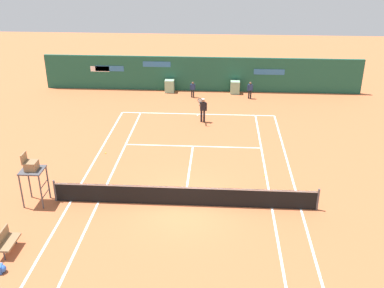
{
  "coord_description": "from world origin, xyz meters",
  "views": [
    {
      "loc": [
        1.48,
        -17.52,
        11.2
      ],
      "look_at": [
        0.04,
        4.98,
        0.8
      ],
      "focal_mm": 42.08,
      "sensor_mm": 36.0,
      "label": 1
    }
  ],
  "objects_px": {
    "ball_kid_left_post": "(250,89)",
    "tennis_ball_by_sideline": "(106,153)",
    "umpire_chair": "(32,170)",
    "player_on_baseline": "(203,108)",
    "player_bench": "(6,240)",
    "ball_kid_right_post": "(193,88)",
    "tennis_ball_mid_court": "(265,176)"
  },
  "relations": [
    {
      "from": "player_on_baseline",
      "to": "player_bench",
      "type": "bearing_deg",
      "value": 57.57
    },
    {
      "from": "player_on_baseline",
      "to": "tennis_ball_by_sideline",
      "type": "distance_m",
      "value": 7.46
    },
    {
      "from": "ball_kid_right_post",
      "to": "tennis_ball_by_sideline",
      "type": "xyz_separation_m",
      "value": [
        -4.33,
        -10.16,
        -0.68
      ]
    },
    {
      "from": "umpire_chair",
      "to": "tennis_ball_mid_court",
      "type": "xyz_separation_m",
      "value": [
        10.74,
        3.18,
        -1.69
      ]
    },
    {
      "from": "umpire_chair",
      "to": "ball_kid_left_post",
      "type": "height_order",
      "value": "umpire_chair"
    },
    {
      "from": "ball_kid_left_post",
      "to": "tennis_ball_mid_court",
      "type": "distance_m",
      "value": 12.33
    },
    {
      "from": "player_bench",
      "to": "ball_kid_left_post",
      "type": "xyz_separation_m",
      "value": [
        10.41,
        19.02,
        0.25
      ]
    },
    {
      "from": "player_bench",
      "to": "player_on_baseline",
      "type": "height_order",
      "value": "player_on_baseline"
    },
    {
      "from": "player_on_baseline",
      "to": "tennis_ball_by_sideline",
      "type": "xyz_separation_m",
      "value": [
        -5.31,
        -5.16,
        -0.95
      ]
    },
    {
      "from": "player_bench",
      "to": "tennis_ball_mid_court",
      "type": "relative_size",
      "value": 17.38
    },
    {
      "from": "player_bench",
      "to": "tennis_ball_by_sideline",
      "type": "relative_size",
      "value": 17.38
    },
    {
      "from": "tennis_ball_by_sideline",
      "to": "tennis_ball_mid_court",
      "type": "xyz_separation_m",
      "value": [
        8.81,
        -2.15,
        0.0
      ]
    },
    {
      "from": "umpire_chair",
      "to": "ball_kid_left_post",
      "type": "xyz_separation_m",
      "value": [
        10.6,
        15.49,
        -0.97
      ]
    },
    {
      "from": "player_on_baseline",
      "to": "tennis_ball_mid_court",
      "type": "bearing_deg",
      "value": 109.83
    },
    {
      "from": "umpire_chair",
      "to": "player_on_baseline",
      "type": "height_order",
      "value": "umpire_chair"
    },
    {
      "from": "umpire_chair",
      "to": "tennis_ball_mid_court",
      "type": "height_order",
      "value": "umpire_chair"
    },
    {
      "from": "ball_kid_left_post",
      "to": "tennis_ball_by_sideline",
      "type": "height_order",
      "value": "ball_kid_left_post"
    },
    {
      "from": "ball_kid_right_post",
      "to": "umpire_chair",
      "type": "bearing_deg",
      "value": 60.49
    },
    {
      "from": "player_bench",
      "to": "ball_kid_right_post",
      "type": "bearing_deg",
      "value": 162.33
    },
    {
      "from": "umpire_chair",
      "to": "tennis_ball_by_sideline",
      "type": "height_order",
      "value": "umpire_chair"
    },
    {
      "from": "player_on_baseline",
      "to": "tennis_ball_by_sideline",
      "type": "relative_size",
      "value": 27.17
    },
    {
      "from": "umpire_chair",
      "to": "player_bench",
      "type": "xyz_separation_m",
      "value": [
        0.2,
        -3.53,
        -1.22
      ]
    },
    {
      "from": "tennis_ball_by_sideline",
      "to": "tennis_ball_mid_court",
      "type": "height_order",
      "value": "same"
    },
    {
      "from": "player_bench",
      "to": "ball_kid_right_post",
      "type": "xyz_separation_m",
      "value": [
        6.06,
        19.02,
        0.21
      ]
    },
    {
      "from": "player_bench",
      "to": "player_on_baseline",
      "type": "bearing_deg",
      "value": 153.34
    },
    {
      "from": "ball_kid_left_post",
      "to": "ball_kid_right_post",
      "type": "bearing_deg",
      "value": -11.05
    },
    {
      "from": "tennis_ball_by_sideline",
      "to": "player_on_baseline",
      "type": "bearing_deg",
      "value": 44.19
    },
    {
      "from": "tennis_ball_by_sideline",
      "to": "player_bench",
      "type": "bearing_deg",
      "value": -101.04
    },
    {
      "from": "ball_kid_right_post",
      "to": "tennis_ball_by_sideline",
      "type": "relative_size",
      "value": 18.26
    },
    {
      "from": "umpire_chair",
      "to": "ball_kid_left_post",
      "type": "distance_m",
      "value": 18.8
    },
    {
      "from": "tennis_ball_by_sideline",
      "to": "tennis_ball_mid_court",
      "type": "distance_m",
      "value": 9.07
    },
    {
      "from": "umpire_chair",
      "to": "player_bench",
      "type": "bearing_deg",
      "value": 3.18
    }
  ]
}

